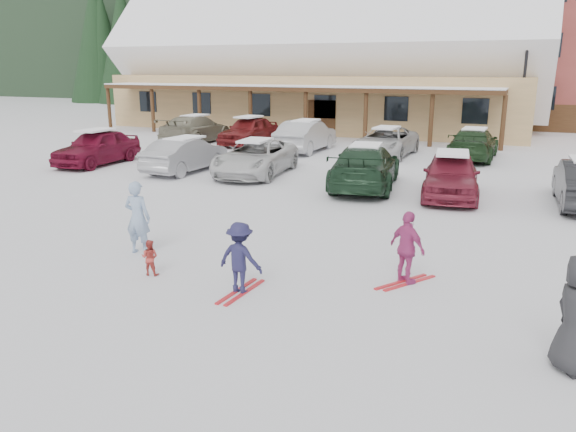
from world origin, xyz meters
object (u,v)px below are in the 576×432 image
at_px(parked_car_1, 186,155).
at_px(lamp_post, 524,82).
at_px(child_magenta, 407,248).
at_px(day_lodge, 320,70).
at_px(parked_car_7, 196,129).
at_px(toddler_red, 150,257).
at_px(parked_car_10, 386,142).
at_px(parked_car_0, 97,147).
at_px(child_navy, 240,258).
at_px(parked_car_4, 451,175).
at_px(parked_car_8, 249,131).
at_px(adult_skier, 138,218).
at_px(parked_car_11, 473,144).
at_px(parked_car_3, 365,167).
at_px(parked_car_2, 255,158).
at_px(parked_car_9, 306,136).

bearing_deg(parked_car_1, lamp_post, -127.73).
bearing_deg(lamp_post, child_magenta, -93.20).
relative_size(day_lodge, parked_car_7, 5.49).
bearing_deg(toddler_red, parked_car_10, -103.06).
bearing_deg(day_lodge, parked_car_0, -100.31).
height_order(child_navy, parked_car_7, parked_car_7).
bearing_deg(lamp_post, parked_car_4, -96.06).
bearing_deg(child_navy, day_lodge, -69.22).
height_order(child_magenta, parked_car_8, parked_car_8).
bearing_deg(parked_car_10, adult_skier, -94.00).
relative_size(lamp_post, parked_car_7, 1.11).
height_order(parked_car_7, parked_car_11, parked_car_7).
bearing_deg(child_navy, parked_car_4, -100.94).
distance_m(child_magenta, parked_car_3, 9.11).
bearing_deg(parked_car_8, parked_car_4, -34.10).
bearing_deg(adult_skier, parked_car_1, -68.29).
height_order(toddler_red, parked_car_2, parked_car_2).
relative_size(child_magenta, parked_car_8, 0.33).
relative_size(child_navy, parked_car_10, 0.28).
xyz_separation_m(lamp_post, parked_car_1, (-12.15, -14.48, -2.65)).
distance_m(parked_car_0, parked_car_11, 17.01).
bearing_deg(parked_car_1, parked_car_2, -167.29).
bearing_deg(parked_car_11, lamp_post, -104.76).
bearing_deg(parked_car_4, child_magenta, -94.96).
bearing_deg(parked_car_3, toddler_red, 72.07).
height_order(child_navy, parked_car_9, parked_car_9).
height_order(toddler_red, parked_car_3, parked_car_3).
distance_m(parked_car_10, parked_car_11, 4.00).
relative_size(day_lodge, child_navy, 21.05).
bearing_deg(parked_car_3, lamp_post, -115.97).
xyz_separation_m(lamp_post, child_magenta, (-1.29, -23.13, -2.61)).
distance_m(parked_car_9, parked_car_11, 8.07).
bearing_deg(parked_car_3, parked_car_7, -42.21).
bearing_deg(day_lodge, parked_car_8, -91.70).
height_order(parked_car_4, parked_car_7, parked_car_7).
height_order(day_lodge, parked_car_4, day_lodge).
xyz_separation_m(parked_car_0, parked_car_10, (11.04, 7.35, -0.07)).
distance_m(lamp_post, adult_skier, 24.94).
xyz_separation_m(child_magenta, parked_car_10, (-4.38, 15.96, -0.04)).
height_order(lamp_post, child_navy, lamp_post).
distance_m(child_magenta, parked_car_9, 18.01).
distance_m(toddler_red, parked_car_9, 17.88).
height_order(parked_car_1, parked_car_11, parked_car_11).
distance_m(child_magenta, parked_car_10, 16.55).
xyz_separation_m(child_magenta, parked_car_8, (-12.32, 17.06, 0.03)).
bearing_deg(parked_car_10, parked_car_9, -177.32).
height_order(day_lodge, toddler_red, day_lodge).
bearing_deg(child_navy, parked_car_7, -52.15).
height_order(parked_car_2, parked_car_8, parked_car_8).
height_order(lamp_post, parked_car_3, lamp_post).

